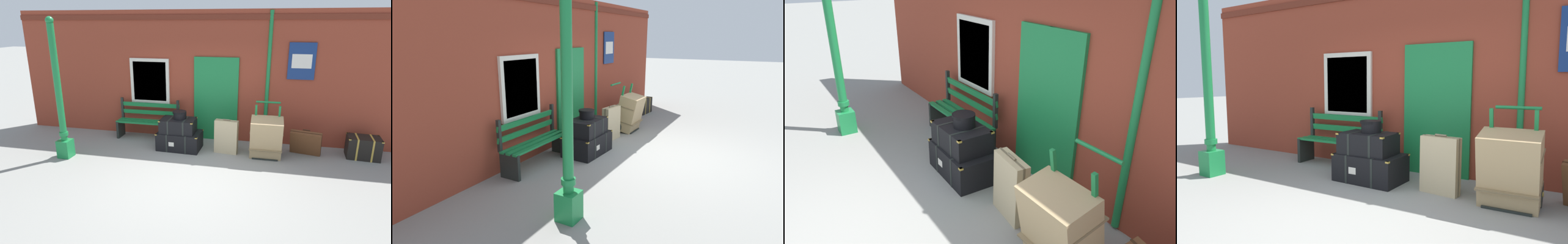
# 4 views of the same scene
# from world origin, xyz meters

# --- Properties ---
(ground_plane) EXTENTS (60.00, 60.00, 0.00)m
(ground_plane) POSITION_xyz_m (0.00, 0.00, 0.00)
(ground_plane) COLOR gray
(brick_facade) EXTENTS (10.40, 0.35, 3.20)m
(brick_facade) POSITION_xyz_m (-0.01, 2.60, 1.60)
(brick_facade) COLOR brown
(brick_facade) RESTS_ON ground
(lamp_post) EXTENTS (0.28, 0.28, 3.02)m
(lamp_post) POSITION_xyz_m (-2.97, 0.55, 1.15)
(lamp_post) COLOR #197A3D
(lamp_post) RESTS_ON ground
(platform_bench) EXTENTS (1.60, 0.43, 1.01)m
(platform_bench) POSITION_xyz_m (-1.61, 2.16, 0.44)
(platform_bench) COLOR #197A3D
(platform_bench) RESTS_ON ground
(steamer_trunk_base) EXTENTS (1.03, 0.69, 0.43)m
(steamer_trunk_base) POSITION_xyz_m (-0.61, 1.60, 0.21)
(steamer_trunk_base) COLOR black
(steamer_trunk_base) RESTS_ON ground
(steamer_trunk_middle) EXTENTS (0.81, 0.55, 0.33)m
(steamer_trunk_middle) POSITION_xyz_m (-0.64, 1.58, 0.58)
(steamer_trunk_middle) COLOR black
(steamer_trunk_middle) RESTS_ON steamer_trunk_base
(round_hatbox) EXTENTS (0.32, 0.32, 0.18)m
(round_hatbox) POSITION_xyz_m (-0.61, 1.61, 0.85)
(round_hatbox) COLOR black
(round_hatbox) RESTS_ON steamer_trunk_middle
(porters_trolley) EXTENTS (0.71, 0.59, 1.20)m
(porters_trolley) POSITION_xyz_m (1.39, 1.65, 0.27)
(porters_trolley) COLOR black
(porters_trolley) RESTS_ON ground
(large_brown_trunk) EXTENTS (0.70, 0.61, 0.95)m
(large_brown_trunk) POSITION_xyz_m (1.39, 1.48, 0.48)
(large_brown_trunk) COLOR tan
(large_brown_trunk) RESTS_ON ground
(suitcase_tan) EXTENTS (0.72, 0.47, 0.60)m
(suitcase_tan) POSITION_xyz_m (2.27, 1.83, 0.29)
(suitcase_tan) COLOR brown
(suitcase_tan) RESTS_ON ground
(suitcase_beige) EXTENTS (0.55, 0.24, 0.82)m
(suitcase_beige) POSITION_xyz_m (0.50, 1.58, 0.39)
(suitcase_beige) COLOR tan
(suitcase_beige) RESTS_ON ground
(corner_trunk) EXTENTS (0.73, 0.54, 0.49)m
(corner_trunk) POSITION_xyz_m (3.51, 1.97, 0.24)
(corner_trunk) COLOR black
(corner_trunk) RESTS_ON ground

